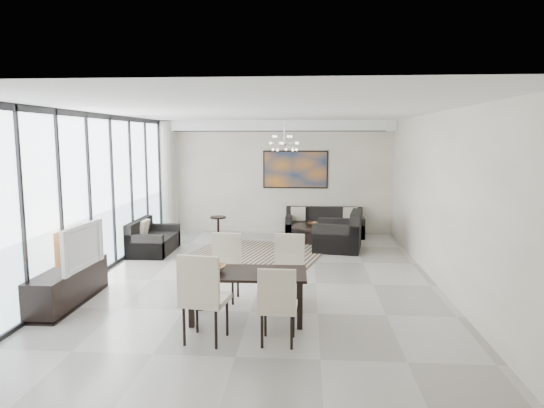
# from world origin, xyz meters

# --- Properties ---
(room_shell) EXTENTS (6.00, 9.00, 2.90)m
(room_shell) POSITION_xyz_m (0.46, 0.00, 1.45)
(room_shell) COLOR #A8A39B
(room_shell) RESTS_ON ground
(window_wall) EXTENTS (0.37, 8.95, 2.90)m
(window_wall) POSITION_xyz_m (-2.86, 0.00, 1.47)
(window_wall) COLOR white
(window_wall) RESTS_ON floor
(soffit) EXTENTS (5.98, 0.40, 0.26)m
(soffit) POSITION_xyz_m (0.00, 4.30, 2.77)
(soffit) COLOR white
(soffit) RESTS_ON room_shell
(painting) EXTENTS (1.68, 0.04, 0.98)m
(painting) POSITION_xyz_m (0.50, 4.47, 1.65)
(painting) COLOR #C26A1B
(painting) RESTS_ON room_shell
(chandelier) EXTENTS (0.66, 0.66, 0.71)m
(chandelier) POSITION_xyz_m (0.30, 2.50, 2.35)
(chandelier) COLOR silver
(chandelier) RESTS_ON room_shell
(rug) EXTENTS (3.16, 2.72, 0.01)m
(rug) POSITION_xyz_m (-0.21, 2.18, 0.01)
(rug) COLOR black
(rug) RESTS_ON floor
(coffee_table) EXTENTS (1.11, 1.11, 0.39)m
(coffee_table) POSITION_xyz_m (1.01, 3.33, 0.22)
(coffee_table) COLOR black
(coffee_table) RESTS_ON floor
(bowl_coffee) EXTENTS (0.28, 0.28, 0.08)m
(bowl_coffee) POSITION_xyz_m (0.94, 3.39, 0.42)
(bowl_coffee) COLOR brown
(bowl_coffee) RESTS_ON coffee_table
(sofa_main) EXTENTS (1.95, 0.80, 0.71)m
(sofa_main) POSITION_xyz_m (1.25, 4.06, 0.24)
(sofa_main) COLOR black
(sofa_main) RESTS_ON floor
(loveseat) EXTENTS (0.79, 1.41, 0.71)m
(loveseat) POSITION_xyz_m (-2.54, 2.02, 0.24)
(loveseat) COLOR black
(loveseat) RESTS_ON floor
(armchair) EXTENTS (1.14, 1.18, 0.88)m
(armchair) POSITION_xyz_m (1.53, 2.54, 0.30)
(armchair) COLOR black
(armchair) RESTS_ON floor
(side_table) EXTENTS (0.39, 0.39, 0.54)m
(side_table) POSITION_xyz_m (-1.38, 3.61, 0.36)
(side_table) COLOR black
(side_table) RESTS_ON floor
(tv_console) EXTENTS (0.50, 1.76, 0.55)m
(tv_console) POSITION_xyz_m (-2.76, -1.29, 0.28)
(tv_console) COLOR black
(tv_console) RESTS_ON floor
(television) EXTENTS (0.20, 1.15, 0.66)m
(television) POSITION_xyz_m (-2.60, -1.28, 0.88)
(television) COLOR gray
(television) RESTS_ON tv_console
(dining_table) EXTENTS (1.61, 0.83, 0.66)m
(dining_table) POSITION_xyz_m (0.00, -1.72, 0.58)
(dining_table) COLOR black
(dining_table) RESTS_ON floor
(dining_chair_sw) EXTENTS (0.59, 0.59, 1.12)m
(dining_chair_sw) POSITION_xyz_m (-0.44, -2.56, 0.65)
(dining_chair_sw) COLOR beige
(dining_chair_sw) RESTS_ON floor
(dining_chair_se) EXTENTS (0.46, 0.46, 0.97)m
(dining_chair_se) POSITION_xyz_m (0.46, -2.55, 0.56)
(dining_chair_se) COLOR beige
(dining_chair_se) RESTS_ON floor
(dining_chair_nw) EXTENTS (0.50, 0.50, 1.01)m
(dining_chair_nw) POSITION_xyz_m (-0.45, -0.86, 0.58)
(dining_chair_nw) COLOR beige
(dining_chair_nw) RESTS_ON floor
(dining_chair_ne) EXTENTS (0.51, 0.51, 1.01)m
(dining_chair_ne) POSITION_xyz_m (0.52, -0.88, 0.58)
(dining_chair_ne) COLOR beige
(dining_chair_ne) RESTS_ON floor
(bowl_dining) EXTENTS (0.45, 0.45, 0.09)m
(bowl_dining) POSITION_xyz_m (-0.48, -1.77, 0.71)
(bowl_dining) COLOR brown
(bowl_dining) RESTS_ON dining_table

